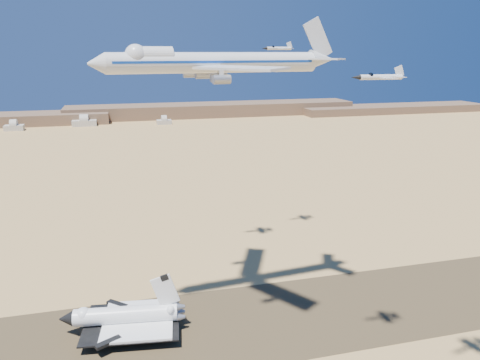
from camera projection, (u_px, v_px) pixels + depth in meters
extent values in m
plane|color=tan|center=(190.00, 330.00, 159.75)|extent=(1200.00, 1200.00, 0.00)
cube|color=#4C3F26|center=(190.00, 330.00, 159.75)|extent=(600.00, 50.00, 0.06)
cube|color=brown|center=(214.00, 110.00, 690.22)|extent=(420.00, 60.00, 18.00)
cube|color=brown|center=(393.00, 109.00, 731.93)|extent=(300.00, 60.00, 11.00)
cube|color=#BCB5A6|center=(14.00, 128.00, 562.65)|extent=(22.00, 14.00, 6.50)
cube|color=#BCB5A6|center=(84.00, 123.00, 596.15)|extent=(30.00, 15.00, 7.50)
cube|color=#BCB5A6|center=(164.00, 122.00, 611.64)|extent=(19.00, 12.50, 5.50)
cylinder|color=white|center=(125.00, 315.00, 157.60)|extent=(34.12, 10.22, 5.89)
cone|color=black|center=(67.00, 319.00, 155.27)|extent=(5.42, 6.16, 5.59)
sphere|color=white|center=(83.00, 315.00, 155.71)|extent=(5.47, 5.47, 5.47)
cube|color=white|center=(138.00, 320.00, 158.76)|extent=(26.22, 28.03, 0.95)
cube|color=black|center=(132.00, 322.00, 158.63)|extent=(34.56, 29.12, 0.53)
cube|color=white|center=(165.00, 290.00, 157.09)|extent=(9.76, 2.00, 12.11)
cylinder|color=gray|center=(85.00, 330.00, 157.17)|extent=(0.38, 0.38, 3.36)
cylinder|color=black|center=(85.00, 333.00, 157.46)|extent=(1.21, 0.62, 1.16)
cylinder|color=gray|center=(144.00, 334.00, 154.57)|extent=(0.38, 0.38, 3.36)
cylinder|color=black|center=(144.00, 337.00, 154.87)|extent=(1.21, 0.62, 1.16)
cylinder|color=gray|center=(146.00, 317.00, 164.63)|extent=(0.38, 0.38, 3.36)
cylinder|color=black|center=(146.00, 320.00, 164.92)|extent=(1.21, 0.62, 1.16)
cylinder|color=silver|center=(216.00, 63.00, 144.15)|extent=(66.64, 12.21, 6.24)
cone|color=silver|center=(96.00, 64.00, 132.44)|extent=(5.42, 6.66, 6.24)
sphere|color=silver|center=(136.00, 55.00, 135.53)|extent=(6.44, 6.44, 6.44)
cube|color=silver|center=(239.00, 68.00, 130.95)|extent=(23.37, 29.30, 0.68)
cube|color=silver|center=(208.00, 65.00, 159.25)|extent=(19.45, 30.38, 0.68)
cube|color=silver|center=(327.00, 59.00, 149.69)|extent=(10.57, 11.86, 0.49)
cube|color=silver|center=(308.00, 58.00, 161.18)|extent=(9.38, 11.99, 0.49)
cube|color=silver|center=(318.00, 39.00, 153.75)|extent=(11.14, 1.68, 13.95)
cylinder|color=gray|center=(219.00, 78.00, 136.64)|extent=(5.09, 2.97, 2.54)
cylinder|color=gray|center=(222.00, 79.00, 128.04)|extent=(5.09, 2.97, 2.54)
cylinder|color=gray|center=(203.00, 75.00, 152.55)|extent=(5.09, 2.97, 2.54)
cylinder|color=gray|center=(190.00, 74.00, 159.87)|extent=(5.09, 2.97, 2.54)
imported|color=red|center=(148.00, 339.00, 153.61)|extent=(0.44, 0.64, 1.71)
imported|color=red|center=(147.00, 341.00, 152.57)|extent=(0.89, 0.86, 1.62)
imported|color=red|center=(165.00, 338.00, 153.54)|extent=(1.25, 0.87, 1.93)
cylinder|color=silver|center=(381.00, 77.00, 115.96)|extent=(11.28, 1.76, 1.31)
cone|color=black|center=(356.00, 77.00, 114.56)|extent=(2.48, 1.32, 1.22)
sphere|color=black|center=(371.00, 75.00, 115.26)|extent=(1.31, 1.31, 1.31)
cube|color=silver|center=(384.00, 78.00, 116.21)|extent=(3.58, 7.62, 0.23)
cube|color=silver|center=(398.00, 77.00, 116.94)|extent=(2.25, 4.76, 0.19)
cube|color=silver|center=(399.00, 71.00, 116.63)|extent=(2.84, 0.35, 3.17)
cylinder|color=silver|center=(225.00, 62.00, 196.23)|extent=(12.96, 1.58, 1.51)
cone|color=black|center=(207.00, 62.00, 194.36)|extent=(2.81, 1.42, 1.40)
sphere|color=black|center=(217.00, 61.00, 195.31)|extent=(1.51, 1.51, 1.51)
cube|color=silver|center=(228.00, 63.00, 196.55)|extent=(3.82, 8.65, 0.27)
cube|color=silver|center=(237.00, 62.00, 197.53)|extent=(2.40, 5.41, 0.22)
cube|color=silver|center=(238.00, 59.00, 197.18)|extent=(3.27, 0.29, 3.65)
cylinder|color=silver|center=(279.00, 48.00, 211.81)|extent=(12.17, 2.90, 1.41)
cone|color=black|center=(265.00, 48.00, 209.21)|extent=(2.76, 1.62, 1.31)
sphere|color=black|center=(273.00, 47.00, 210.60)|extent=(1.41, 1.41, 1.41)
cube|color=silver|center=(281.00, 49.00, 212.23)|extent=(4.50, 8.44, 0.25)
cube|color=silver|center=(289.00, 48.00, 213.62)|extent=(2.82, 5.27, 0.20)
cube|color=silver|center=(289.00, 45.00, 213.32)|extent=(3.06, 0.63, 3.41)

